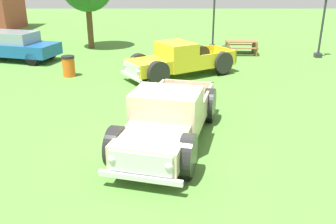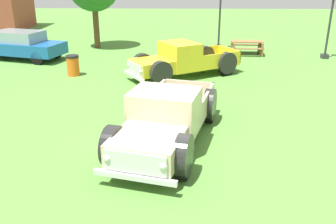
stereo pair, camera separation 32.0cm
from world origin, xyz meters
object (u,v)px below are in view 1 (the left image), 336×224
lamp_post_far (321,22)px  trash_can (67,66)px  pickup_truck_behind_left (173,61)px  sedan_distant_a (13,46)px  picnic_table (239,45)px  pickup_truck_foreground (165,122)px  lamp_post_near (212,17)px

lamp_post_far → trash_can: size_ratio=3.95×
pickup_truck_behind_left → sedan_distant_a: bearing=158.4°
lamp_post_far → picnic_table: lamp_post_far is taller
pickup_truck_behind_left → lamp_post_far: (8.14, 4.09, 1.21)m
sedan_distant_a → trash_can: bearing=-41.2°
pickup_truck_foreground → picnic_table: (4.32, 12.16, -0.27)m
lamp_post_far → picnic_table: 4.54m
pickup_truck_foreground → lamp_post_far: (8.51, 11.22, 1.20)m
lamp_post_near → lamp_post_far: size_ratio=0.98×
trash_can → picnic_table: bearing=28.9°
lamp_post_near → trash_can: 9.87m
lamp_post_far → picnic_table: (-4.18, 0.94, -1.47)m
pickup_truck_foreground → picnic_table: size_ratio=3.00×
pickup_truck_foreground → pickup_truck_behind_left: bearing=87.0°
pickup_truck_foreground → trash_can: bearing=121.8°
picnic_table → lamp_post_far: bearing=-12.7°
lamp_post_far → pickup_truck_foreground: bearing=-127.2°
pickup_truck_foreground → pickup_truck_behind_left: size_ratio=1.04×
pickup_truck_behind_left → lamp_post_far: lamp_post_far is taller
picnic_table → pickup_truck_foreground: bearing=-109.6°
pickup_truck_behind_left → picnic_table: bearing=51.8°
pickup_truck_foreground → lamp_post_far: lamp_post_far is taller
lamp_post_near → picnic_table: lamp_post_near is taller
pickup_truck_foreground → lamp_post_near: lamp_post_near is taller
lamp_post_far → picnic_table: bearing=167.3°
picnic_table → trash_can: 10.10m
trash_can → pickup_truck_foreground: bearing=-58.2°
pickup_truck_behind_left → lamp_post_near: bearing=69.3°
pickup_truck_behind_left → lamp_post_far: bearing=26.7°
pickup_truck_behind_left → picnic_table: (3.96, 5.03, -0.26)m
pickup_truck_behind_left → lamp_post_near: (2.47, 6.56, 1.18)m
sedan_distant_a → lamp_post_far: bearing=2.3°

